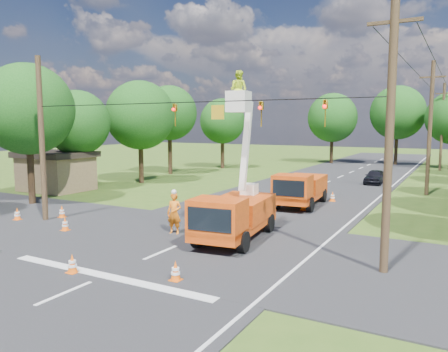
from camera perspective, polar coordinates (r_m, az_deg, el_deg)
The scene contains 30 objects.
ground at distance 36.23m, azimuth 11.15°, elevation -1.82°, with size 140.00×140.00×0.00m, color #365419.
road_main at distance 36.23m, azimuth 11.15°, elevation -1.82°, with size 12.00×100.00×0.06m, color black.
road_cross at distance 20.17m, azimuth -4.80°, elevation -8.61°, with size 56.00×10.00×0.07m, color black.
stop_bar at distance 16.30m, azimuth -15.21°, elevation -12.62°, with size 9.00×0.45×0.02m, color silver.
edge_line at distance 34.98m, azimuth 19.93°, elevation -2.41°, with size 0.12×90.00×0.02m, color silver.
bucket_truck at distance 20.08m, azimuth 1.40°, elevation -3.82°, with size 2.95×6.24×7.76m.
second_truck at distance 28.83m, azimuth 9.93°, elevation -1.61°, with size 2.80×6.24×2.27m.
ground_worker at distance 21.45m, azimuth -6.52°, elevation -4.87°, with size 0.75×0.49×2.06m, color #FE5915.
distant_car at distance 41.46m, azimuth 19.11°, elevation -0.09°, with size 1.52×3.78×1.29m, color black.
traffic_cone_0 at distance 16.90m, azimuth -19.20°, elevation -10.77°, with size 0.38×0.38×0.71m.
traffic_cone_1 at distance 15.34m, azimuth -6.35°, elevation -12.24°, with size 0.38×0.38×0.71m.
traffic_cone_2 at distance 24.66m, azimuth 6.20°, elevation -4.92°, with size 0.38×0.38×0.71m.
traffic_cone_3 at distance 27.62m, azimuth 10.39°, elevation -3.72°, with size 0.38×0.38×0.71m.
traffic_cone_4 at distance 23.44m, azimuth -20.04°, elevation -5.91°, with size 0.38×0.38×0.71m.
traffic_cone_5 at distance 26.73m, azimuth -20.41°, elevation -4.40°, with size 0.38×0.38×0.71m.
traffic_cone_6 at distance 27.04m, azimuth -25.39°, elevation -4.51°, with size 0.38×0.38×0.71m.
traffic_cone_7 at distance 31.15m, azimuth 13.98°, elevation -2.62°, with size 0.38×0.38×0.71m.
pole_right_near at distance 16.34m, azimuth 20.82°, elevation 5.50°, with size 1.80×0.30×10.00m.
pole_right_mid at distance 36.25m, azimuth 25.31°, elevation 5.77°, with size 1.80×0.30×10.00m.
pole_right_far at distance 56.22m, azimuth 26.61°, elevation 5.84°, with size 1.80×0.30×10.00m.
pole_left at distance 25.97m, azimuth -22.70°, elevation 4.40°, with size 0.30×0.30×9.00m.
signal_span at distance 18.30m, azimuth 0.88°, elevation 8.45°, with size 18.00×0.29×1.07m.
shed at distance 37.78m, azimuth -21.08°, elevation 0.68°, with size 5.50×4.50×3.15m.
tree_left_b at distance 31.75m, azimuth -24.27°, elevation 7.93°, with size 6.00×6.00×9.32m.
tree_left_c at distance 37.13m, azimuth -18.64°, elevation 6.58°, with size 5.20×5.20×8.06m.
tree_left_d at distance 40.47m, azimuth -10.90°, elevation 7.78°, with size 6.20×6.20×9.24m.
tree_left_e at distance 47.12m, azimuth -7.13°, elevation 8.14°, with size 5.80×5.80×9.41m.
tree_left_f at distance 52.79m, azimuth -0.20°, elevation 7.17°, with size 5.40×5.40×8.40m.
tree_far_a at distance 61.25m, azimuth 13.98°, elevation 7.39°, with size 6.60×6.60×9.50m.
tree_far_b at distance 61.68m, azimuth 21.74°, elevation 7.68°, with size 7.00×7.00×10.32m.
Camera 1 is at (10.80, -14.17, 5.35)m, focal length 35.00 mm.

